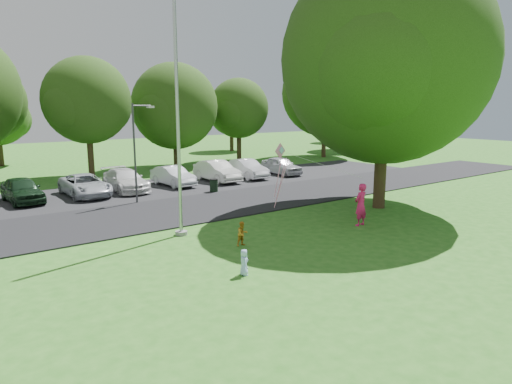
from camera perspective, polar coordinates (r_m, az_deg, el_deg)
ground at (r=17.22m, az=9.15°, el=-7.08°), size 120.00×120.00×0.00m
park_road at (r=24.12m, az=-6.34°, el=-1.78°), size 60.00×6.00×0.06m
parking_strip at (r=29.81m, az=-12.68°, el=0.42°), size 42.00×7.00×0.06m
flagpole at (r=18.39m, az=-9.71°, el=7.27°), size 0.50×0.50×10.00m
street_lamp at (r=25.33m, az=-14.61°, el=5.85°), size 1.46×0.61×5.37m
trash_can at (r=27.98m, az=-5.30°, el=0.79°), size 0.53×0.53×0.84m
big_tree at (r=24.11m, az=15.95°, el=15.08°), size 10.90×10.38×12.71m
tree_row at (r=38.04m, az=-16.31°, el=11.03°), size 64.35×11.94×10.88m
horizon_trees at (r=47.96m, az=-17.53°, el=9.13°), size 77.46×7.20×7.02m
parked_cars at (r=29.21m, az=-14.99°, el=1.50°), size 23.30×5.02×1.43m
woman at (r=20.58m, az=12.95°, el=-1.56°), size 0.74×0.53×1.89m
child_yellow at (r=17.30m, az=-1.71°, el=-5.24°), size 0.46×0.36×0.94m
child_blue at (r=14.40m, az=-1.51°, el=-8.78°), size 0.38×0.47×0.84m
kite at (r=18.30m, az=3.22°, el=3.78°), size 4.12×1.26×2.65m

